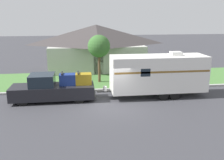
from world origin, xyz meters
TOP-DOWN VIEW (x-y plane):
  - ground_plane at (0.00, 0.00)m, footprint 120.00×120.00m
  - curb_strip at (0.00, 3.75)m, footprint 80.00×0.30m
  - lawn_strip at (0.00, 7.40)m, footprint 80.00×7.00m
  - house_across_street at (-0.29, 12.42)m, footprint 11.19×6.65m
  - pickup_truck at (-4.21, 1.77)m, footprint 6.06×1.94m
  - travel_trailer at (3.63, 1.77)m, footprint 8.26×2.22m
  - mailbox at (2.95, 4.39)m, footprint 0.48×0.20m
  - tree_in_yard at (-0.47, 6.45)m, footprint 2.03×2.03m

SIDE VIEW (x-z plane):
  - ground_plane at x=0.00m, z-range 0.00..0.00m
  - lawn_strip at x=0.00m, z-range 0.00..0.03m
  - curb_strip at x=0.00m, z-range 0.00..0.14m
  - pickup_truck at x=-4.21m, z-range -0.13..1.95m
  - mailbox at x=2.95m, z-range 0.34..1.62m
  - travel_trailer at x=3.63m, z-range 0.08..3.51m
  - house_across_street at x=-0.29m, z-range 0.10..5.12m
  - tree_in_yard at x=-0.47m, z-range 1.13..5.51m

